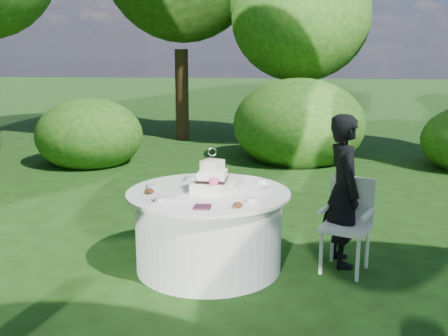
{
  "coord_description": "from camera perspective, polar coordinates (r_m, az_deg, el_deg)",
  "views": [
    {
      "loc": [
        0.72,
        -4.77,
        2.05
      ],
      "look_at": [
        0.15,
        0.0,
        1.0
      ],
      "focal_mm": 42.0,
      "sensor_mm": 36.0,
      "label": 1
    }
  ],
  "objects": [
    {
      "name": "ground",
      "position": [
        5.24,
        -1.66,
        -10.7
      ],
      "size": [
        80.0,
        80.0,
        0.0
      ],
      "primitive_type": "plane",
      "color": "black",
      "rests_on": "ground"
    },
    {
      "name": "napkins",
      "position": [
        4.45,
        -2.37,
        -4.26
      ],
      "size": [
        0.14,
        0.14,
        0.02
      ],
      "primitive_type": "cube",
      "color": "#411C2F",
      "rests_on": "table"
    },
    {
      "name": "feather_plume",
      "position": [
        4.7,
        -6.08,
        -3.45
      ],
      "size": [
        0.48,
        0.07,
        0.01
      ],
      "primitive_type": "ellipsoid",
      "color": "white",
      "rests_on": "table"
    },
    {
      "name": "guest",
      "position": [
        5.22,
        12.9,
        -2.41
      ],
      "size": [
        0.46,
        0.6,
        1.5
      ],
      "primitive_type": "imported",
      "rotation": [
        0.0,
        0.0,
        1.76
      ],
      "color": "black",
      "rests_on": "ground"
    },
    {
      "name": "table",
      "position": [
        5.1,
        -1.68,
        -6.68
      ],
      "size": [
        1.56,
        1.56,
        0.77
      ],
      "color": "silver",
      "rests_on": "ground"
    },
    {
      "name": "cake",
      "position": [
        4.94,
        -1.27,
        -1.34
      ],
      "size": [
        0.4,
        0.4,
        0.43
      ],
      "color": "white",
      "rests_on": "table"
    },
    {
      "name": "chair",
      "position": [
        5.17,
        13.37,
        -5.23
      ],
      "size": [
        0.56,
        0.56,
        0.89
      ],
      "color": "white",
      "rests_on": "ground"
    },
    {
      "name": "votives",
      "position": [
        5.01,
        -1.16,
        -2.24
      ],
      "size": [
        1.22,
        0.93,
        0.04
      ],
      "color": "silver",
      "rests_on": "table"
    },
    {
      "name": "petal_cups",
      "position": [
        4.68,
        -3.57,
        -3.23
      ],
      "size": [
        0.96,
        0.45,
        0.05
      ],
      "color": "#562D16",
      "rests_on": "table"
    }
  ]
}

